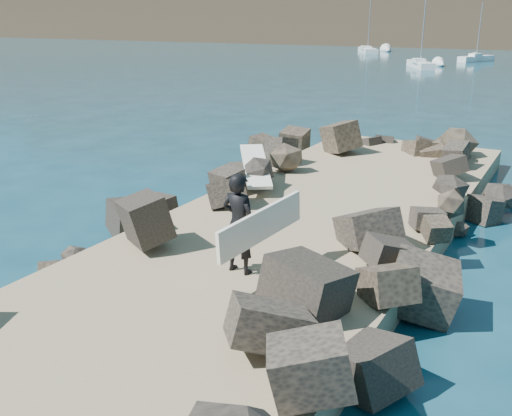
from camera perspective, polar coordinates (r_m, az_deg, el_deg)
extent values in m
plane|color=#0F384C|center=(12.33, 2.30, -5.33)|extent=(800.00, 800.00, 0.00)
cube|color=#8C7759|center=(10.63, -2.68, -7.65)|extent=(6.00, 26.00, 0.60)
cube|color=black|center=(12.55, -12.77, -2.88)|extent=(2.60, 22.00, 1.00)
cube|color=black|center=(9.91, 13.46, -8.95)|extent=(2.60, 22.00, 1.00)
cube|color=white|center=(15.55, -0.07, 3.86)|extent=(2.02, 2.49, 0.09)
imported|color=black|center=(10.08, -1.71, -1.57)|extent=(0.69, 0.47, 1.85)
cube|color=white|center=(9.85, 0.53, -1.73)|extent=(0.42, 2.28, 0.72)
cube|color=white|center=(88.58, 11.11, 15.17)|extent=(5.30, 8.01, 0.80)
cylinder|color=gray|center=(88.46, 11.31, 18.28)|extent=(0.12, 0.12, 8.91)
cube|color=white|center=(87.74, 10.94, 15.48)|extent=(2.19, 2.61, 0.44)
cube|color=white|center=(73.83, 21.14, 13.69)|extent=(3.47, 5.44, 0.80)
cylinder|color=gray|center=(73.69, 21.46, 16.28)|extent=(0.12, 0.12, 6.01)
cube|color=white|center=(73.22, 21.11, 14.06)|extent=(1.45, 1.76, 0.44)
cube|color=white|center=(62.92, 16.10, 13.55)|extent=(4.19, 6.19, 0.80)
cylinder|color=gray|center=(62.75, 16.42, 17.00)|extent=(0.12, 0.12, 6.91)
cube|color=white|center=(62.24, 15.98, 13.98)|extent=(1.72, 2.02, 0.44)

